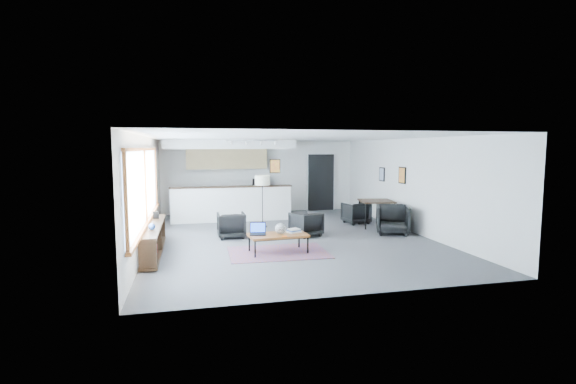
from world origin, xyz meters
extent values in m
cube|color=#48484B|center=(0.00, 0.00, -0.01)|extent=(7.00, 9.00, 0.01)
cube|color=white|center=(0.00, 0.00, 2.60)|extent=(7.00, 9.00, 0.01)
cube|color=silver|center=(0.00, 4.50, 1.30)|extent=(7.00, 0.01, 2.60)
cube|color=silver|center=(0.00, -4.50, 1.30)|extent=(7.00, 0.01, 2.60)
cube|color=silver|center=(-3.50, 0.00, 1.30)|extent=(0.01, 9.00, 2.60)
cube|color=silver|center=(3.50, 0.00, 1.30)|extent=(0.01, 9.00, 2.60)
cube|color=#8CBFFF|center=(-3.47, -0.90, 1.50)|extent=(0.02, 5.80, 1.55)
cube|color=brown|center=(-3.44, -0.90, 0.70)|extent=(0.10, 5.95, 0.06)
cube|color=brown|center=(-3.45, -0.90, 2.30)|extent=(0.06, 5.95, 0.06)
cube|color=brown|center=(-3.45, -3.80, 1.50)|extent=(0.06, 0.06, 1.60)
cube|color=brown|center=(-3.45, -0.90, 1.50)|extent=(0.06, 0.06, 1.60)
cube|color=brown|center=(-3.45, 2.00, 1.50)|extent=(0.06, 0.06, 1.60)
cube|color=black|center=(-3.30, -1.00, 0.62)|extent=(0.35, 3.00, 0.05)
cube|color=black|center=(-3.30, -1.00, 0.05)|extent=(0.35, 3.00, 0.05)
cube|color=black|center=(-3.30, -2.45, 0.33)|extent=(0.33, 0.04, 0.55)
cube|color=black|center=(-3.30, -1.00, 0.33)|extent=(0.33, 0.04, 0.55)
cube|color=black|center=(-3.30, 0.45, 0.33)|extent=(0.33, 0.04, 0.55)
cube|color=#3359A5|center=(-3.30, -2.30, 0.17)|extent=(0.18, 0.04, 0.20)
cube|color=silver|center=(-3.30, -2.13, 0.18)|extent=(0.18, 0.04, 0.22)
cube|color=maroon|center=(-3.30, -1.96, 0.20)|extent=(0.18, 0.04, 0.24)
cube|color=black|center=(-3.30, -1.79, 0.17)|extent=(0.18, 0.04, 0.20)
cube|color=#3359A5|center=(-3.30, -1.62, 0.18)|extent=(0.18, 0.04, 0.22)
cube|color=silver|center=(-3.30, -1.45, 0.20)|extent=(0.18, 0.04, 0.24)
cube|color=maroon|center=(-3.30, -1.28, 0.17)|extent=(0.18, 0.04, 0.20)
cube|color=black|center=(-3.30, -1.11, 0.18)|extent=(0.18, 0.04, 0.22)
cube|color=#3359A5|center=(-3.30, -0.94, 0.20)|extent=(0.18, 0.03, 0.24)
cube|color=silver|center=(-3.30, -0.77, 0.17)|extent=(0.18, 0.03, 0.20)
cube|color=maroon|center=(-3.30, -0.60, 0.18)|extent=(0.18, 0.03, 0.22)
cube|color=black|center=(-3.30, -0.43, 0.20)|extent=(0.18, 0.04, 0.24)
cube|color=black|center=(-3.30, -0.20, 0.73)|extent=(0.14, 0.02, 0.18)
sphere|color=#264C99|center=(-3.28, -1.60, 0.71)|extent=(0.14, 0.14, 0.14)
cube|color=white|center=(-1.20, 2.70, 0.55)|extent=(3.80, 0.25, 1.10)
cube|color=black|center=(-1.20, 2.70, 1.11)|extent=(3.85, 0.32, 0.04)
cube|color=white|center=(-1.20, 4.15, 0.45)|extent=(3.80, 0.60, 0.90)
cube|color=#2D2D2D|center=(-1.20, 4.15, 0.91)|extent=(3.82, 0.62, 0.04)
cube|color=tan|center=(-1.20, 4.30, 1.95)|extent=(2.80, 0.35, 0.70)
cube|color=white|center=(-1.20, 3.60, 2.45)|extent=(4.20, 1.80, 0.30)
cube|color=black|center=(0.20, 2.71, 1.75)|extent=(0.35, 0.03, 0.45)
cube|color=orange|center=(0.20, 2.69, 1.75)|extent=(0.30, 0.01, 0.40)
cube|color=black|center=(2.30, 4.42, 1.05)|extent=(1.00, 0.12, 2.10)
cube|color=white|center=(1.78, 4.43, 1.05)|extent=(0.06, 0.10, 2.10)
cube|color=white|center=(2.82, 4.43, 1.05)|extent=(0.06, 0.10, 2.10)
cube|color=white|center=(2.30, 4.43, 2.12)|extent=(1.10, 0.10, 0.06)
cube|color=silver|center=(-0.60, 2.20, 2.56)|extent=(1.60, 0.04, 0.04)
cylinder|color=silver|center=(-1.25, 2.20, 2.48)|extent=(0.07, 0.07, 0.09)
cylinder|color=silver|center=(-0.80, 2.20, 2.48)|extent=(0.07, 0.07, 0.09)
cylinder|color=silver|center=(-0.35, 2.20, 2.48)|extent=(0.07, 0.07, 0.09)
cylinder|color=silver|center=(0.10, 2.20, 2.48)|extent=(0.07, 0.07, 0.09)
cube|color=black|center=(3.47, 0.40, 1.55)|extent=(0.03, 0.38, 0.48)
cube|color=orange|center=(3.46, 0.40, 1.55)|extent=(0.00, 0.32, 0.42)
cube|color=black|center=(3.47, 1.70, 1.50)|extent=(0.03, 0.34, 0.44)
cube|color=#859FC5|center=(3.46, 1.70, 1.50)|extent=(0.00, 0.28, 0.38)
cube|color=#5F3849|center=(-0.61, -1.56, 0.01)|extent=(2.22, 1.55, 0.01)
cube|color=brown|center=(-0.61, -1.56, 0.40)|extent=(1.33, 0.78, 0.05)
cube|color=black|center=(-1.18, -1.90, 0.19)|extent=(0.03, 0.03, 0.38)
cube|color=black|center=(-1.22, -1.31, 0.19)|extent=(0.03, 0.03, 0.38)
cube|color=black|center=(0.01, -1.82, 0.19)|extent=(0.03, 0.03, 0.38)
cube|color=black|center=(-0.03, -1.22, 0.19)|extent=(0.03, 0.03, 0.38)
cube|color=black|center=(-0.59, -1.86, 0.37)|extent=(1.23, 0.12, 0.03)
cube|color=black|center=(-0.63, -1.27, 0.37)|extent=(1.23, 0.12, 0.03)
cube|color=black|center=(-1.06, -1.52, 0.43)|extent=(0.39, 0.31, 0.02)
cube|color=black|center=(-1.03, -1.40, 0.56)|extent=(0.36, 0.12, 0.23)
cube|color=blue|center=(-1.04, -1.40, 0.56)|extent=(0.32, 0.10, 0.20)
sphere|color=gray|center=(-0.55, -1.57, 0.55)|extent=(0.25, 0.25, 0.25)
cube|color=silver|center=(-0.22, -1.46, 0.44)|extent=(0.35, 0.32, 0.03)
cube|color=#3359A5|center=(-0.22, -1.46, 0.47)|extent=(0.32, 0.29, 0.03)
cube|color=silver|center=(-0.23, -1.48, 0.50)|extent=(0.29, 0.27, 0.03)
cube|color=#E5590C|center=(-0.52, -1.84, 0.42)|extent=(0.14, 0.14, 0.01)
imported|color=black|center=(-1.47, 0.27, 0.36)|extent=(0.71, 0.66, 0.72)
imported|color=black|center=(0.48, 0.01, 0.35)|extent=(0.88, 0.86, 0.71)
cylinder|color=black|center=(-0.42, 1.54, 0.01)|extent=(0.35, 0.35, 0.03)
cylinder|color=black|center=(-0.42, 1.54, 0.67)|extent=(0.03, 0.03, 1.29)
cylinder|color=beige|center=(-0.42, 1.54, 1.39)|extent=(0.58, 0.58, 0.29)
cube|color=black|center=(2.88, 0.81, 0.77)|extent=(1.08, 1.08, 0.04)
cylinder|color=black|center=(2.40, 0.47, 0.37)|extent=(0.05, 0.05, 0.75)
cylinder|color=black|center=(2.54, 1.29, 0.37)|extent=(0.05, 0.05, 0.75)
cylinder|color=black|center=(3.22, 0.33, 0.37)|extent=(0.05, 0.05, 0.75)
cylinder|color=black|center=(3.36, 1.15, 0.37)|extent=(0.05, 0.05, 0.75)
imported|color=black|center=(2.85, -0.27, 0.37)|extent=(0.92, 0.90, 0.74)
imported|color=black|center=(2.50, 1.46, 0.31)|extent=(0.67, 0.64, 0.61)
imported|color=black|center=(-0.04, 4.15, 1.12)|extent=(0.56, 0.33, 0.37)
camera|label=1|loc=(-2.50, -10.50, 2.32)|focal=26.00mm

